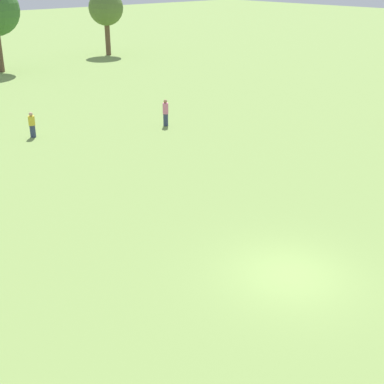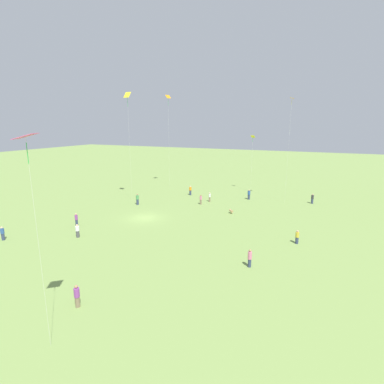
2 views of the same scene
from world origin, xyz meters
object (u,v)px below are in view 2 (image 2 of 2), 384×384
Objects in this scene: person_3 at (76,220)px; person_11 at (190,191)px; person_6 at (312,199)px; kite_0 at (127,100)px; kite_4 at (26,144)px; person_8 at (137,199)px; person_7 at (3,233)px; person_10 at (249,195)px; person_1 at (250,258)px; person_5 at (77,296)px; dog_0 at (231,211)px; person_9 at (210,197)px; person_2 at (297,237)px; kite_1 at (253,140)px; kite_3 at (291,108)px; person_0 at (77,231)px; person_4 at (201,200)px; kite_2 at (168,102)px.

person_3 is 23.00m from person_11.
person_6 is 34.68m from kite_0.
person_6 is at bearing 176.59° from kite_4.
person_8 is at bearing 12.43° from kite_0.
person_8 is (-19.37, 5.26, 0.10)m from person_7.
person_1 is at bearing 21.00° from person_10.
dog_0 is (-27.23, 3.33, -0.47)m from person_5.
person_9 is 7.40m from dog_0.
person_6 is at bearing -123.74° from person_3.
person_5 is 0.99× the size of person_11.
kite_0 is at bearing 89.18° from person_7.
person_2 is 33.51m from kite_0.
kite_1 is at bearing 49.13° from dog_0.
kite_3 is 19.06m from dog_0.
kite_1 reaches higher than person_7.
kite_3 is 41.57m from kite_4.
person_0 is 0.13× the size of kite_4.
person_0 is at bearing 158.35° from person_8.
person_8 is 0.15× the size of kite_4.
person_1 reaches higher than person_11.
person_8 is (-15.17, -1.91, 0.13)m from person_0.
person_9 is 0.94× the size of person_11.
kite_1 is at bearing -167.92° from kite_4.
person_3 is 19.81m from person_4.
kite_4 reaches higher than person_4.
person_7 reaches higher than person_0.
person_1 is 1.07× the size of person_4.
kite_2 reaches higher than kite_4.
kite_3 is at bearing -91.84° from person_8.
person_9 reaches higher than person_2.
kite_0 is (2.62, -11.89, 16.11)m from person_4.
person_1 is 29.61m from person_11.
person_6 reaches higher than person_7.
kite_0 is (8.00, -7.54, 16.07)m from person_11.
kite_4 is (17.01, 14.78, 11.16)m from person_3.
dog_0 is at bearing -170.09° from kite_4.
person_11 reaches higher than person_5.
person_11 is 41.61m from kite_4.
kite_2 is at bearing 98.52° from dog_0.
person_8 is (-14.34, -22.21, 0.02)m from person_1.
person_8 is 34.22m from kite_4.
person_4 is 0.90× the size of person_8.
person_6 is 0.09× the size of kite_2.
kite_3 reaches higher than person_2.
person_1 is 26.16m from person_10.
kite_0 reaches higher than kite_3.
person_0 is 25.27m from person_2.
person_7 is at bearing -115.19° from kite_2.
dog_0 is (5.09, 5.36, -0.44)m from person_9.
person_0 is 36.99m from person_6.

